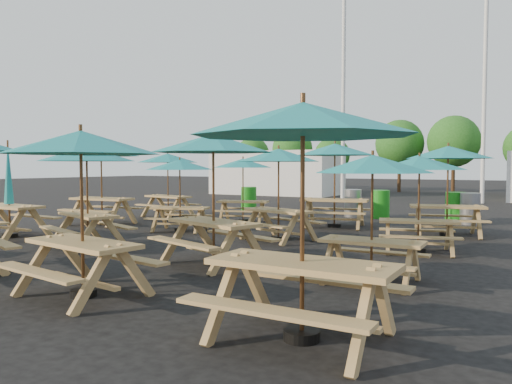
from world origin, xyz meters
The scene contains 28 objects.
ground centered at (0.00, 0.00, 0.00)m, with size 120.00×120.00×0.00m, color black.
picnic_unit_1 centered at (-4.76, -2.96, 1.03)m, with size 2.03×1.78×2.51m.
picnic_unit_2 centered at (-4.89, 0.26, 2.20)m, with size 2.59×2.59×2.53m.
picnic_unit_3 centered at (-4.59, 3.10, 2.01)m, with size 2.49×2.49×2.31m.
picnic_unit_5 centered at (-1.80, -3.01, 1.99)m, with size 2.72×2.72×2.30m.
picnic_unit_6 centered at (-1.77, 0.27, 1.77)m, with size 2.40×2.40×2.04m.
picnic_unit_7 centered at (-1.41, 3.08, 1.83)m, with size 2.49×2.49×2.10m.
picnic_unit_8 centered at (1.54, -6.03, 2.05)m, with size 2.49×2.49×2.36m.
picnic_unit_9 centered at (1.81, -3.21, 2.14)m, with size 2.88×2.88×2.46m.
picnic_unit_10 centered at (1.45, 0.11, 1.99)m, with size 2.67×2.67×2.29m.
picnic_unit_11 centered at (1.68, 3.32, 2.21)m, with size 2.81×2.81×2.54m.
picnic_unit_12 centered at (4.96, -6.09, 2.20)m, with size 2.37×2.37×2.53m.
picnic_unit_13 centered at (4.81, -3.17, 1.77)m, with size 1.95×1.95×2.04m.
picnic_unit_14 centered at (4.84, 0.06, 1.80)m, with size 2.38×2.38×2.07m.
picnic_unit_15 centered at (4.93, 3.08, 2.08)m, with size 2.75×2.75×2.39m.
waste_bin_0 centered at (-3.23, 6.49, 0.50)m, with size 0.62×0.62×1.00m, color #198418.
waste_bin_1 centered at (1.16, 6.50, 0.50)m, with size 0.62×0.62×1.00m, color gray.
waste_bin_2 centered at (2.18, 6.50, 0.50)m, with size 0.62×0.62×1.00m, color #198418.
waste_bin_3 centered at (4.65, 6.39, 0.50)m, with size 0.62×0.62×1.00m, color #198418.
waste_bin_4 centered at (5.14, 6.09, 0.50)m, with size 0.62×0.62×1.00m, color gray.
mast_0 centered at (-2.00, 14.00, 6.00)m, with size 0.20×0.20×12.00m, color silver.
mast_1 centered at (4.50, 16.00, 6.00)m, with size 0.20×0.20×12.00m, color silver.
event_tent_0 centered at (-8.00, 18.00, 1.40)m, with size 8.00×4.00×2.80m, color silver.
tree_0 centered at (-14.07, 25.25, 2.83)m, with size 2.80×2.80×4.24m.
tree_1 centered at (-9.74, 23.90, 3.15)m, with size 3.11×3.11×4.72m.
tree_2 centered at (-6.39, 23.65, 2.62)m, with size 2.59×2.59×3.93m.
tree_3 centered at (-1.75, 24.72, 3.41)m, with size 3.36×3.36×5.09m.
tree_4 centered at (1.90, 24.26, 3.46)m, with size 3.41×3.41×5.17m.
Camera 1 is at (7.14, -10.83, 1.85)m, focal length 35.00 mm.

